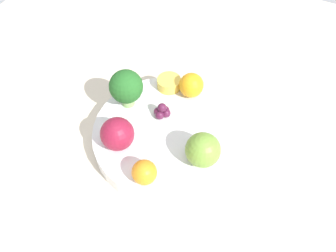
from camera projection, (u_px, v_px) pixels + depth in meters
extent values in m
plane|color=gray|center=(168.00, 147.00, 0.61)|extent=(6.00, 6.00, 0.00)
cube|color=beige|center=(168.00, 144.00, 0.60)|extent=(1.20, 1.20, 0.02)
cylinder|color=white|center=(168.00, 135.00, 0.58)|extent=(0.26, 0.26, 0.03)
cylinder|color=#8CB76B|center=(128.00, 99.00, 0.60)|extent=(0.02, 0.02, 0.02)
sphere|color=#236023|center=(126.00, 87.00, 0.57)|extent=(0.06, 0.06, 0.06)
sphere|color=olive|center=(203.00, 150.00, 0.51)|extent=(0.06, 0.06, 0.06)
sphere|color=maroon|center=(117.00, 134.00, 0.53)|extent=(0.06, 0.06, 0.06)
sphere|color=orange|center=(144.00, 172.00, 0.50)|extent=(0.04, 0.04, 0.04)
sphere|color=orange|center=(194.00, 86.00, 0.60)|extent=(0.05, 0.05, 0.05)
sphere|color=#511938|center=(165.00, 110.00, 0.59)|extent=(0.02, 0.02, 0.02)
sphere|color=#511938|center=(158.00, 112.00, 0.58)|extent=(0.02, 0.02, 0.02)
sphere|color=#511938|center=(160.00, 115.00, 0.58)|extent=(0.02, 0.02, 0.02)
sphere|color=#511938|center=(166.00, 113.00, 0.58)|extent=(0.02, 0.02, 0.02)
sphere|color=#511938|center=(162.00, 108.00, 0.57)|extent=(0.02, 0.02, 0.02)
cylinder|color=#F4CC4C|center=(169.00, 83.00, 0.63)|extent=(0.05, 0.05, 0.02)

